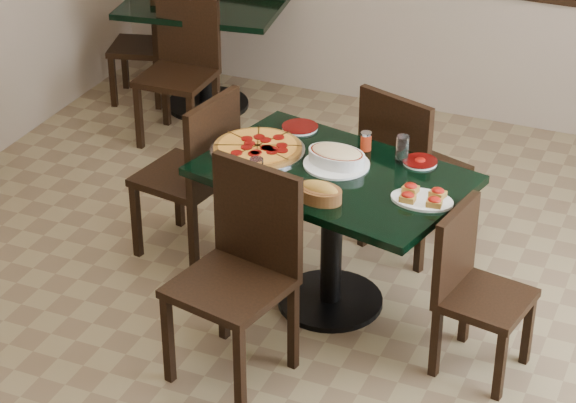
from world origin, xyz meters
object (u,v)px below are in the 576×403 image
at_px(back_table, 205,34).
at_px(bread_basket, 320,192).
at_px(main_table, 332,205).
at_px(chair_right, 472,283).
at_px(back_chair_near, 182,62).
at_px(back_chair_left, 149,39).
at_px(lasagna_casserole, 337,157).
at_px(bruschetta_platter, 422,197).
at_px(pepperoni_pizza, 258,148).
at_px(chair_far, 406,163).
at_px(chair_near, 242,261).
at_px(chair_left, 197,168).

distance_m(back_table, bread_basket, 2.75).
height_order(main_table, chair_right, chair_right).
relative_size(back_table, back_chair_near, 1.23).
relative_size(back_chair_left, bread_basket, 3.46).
height_order(chair_right, lasagna_casserole, lasagna_casserole).
bearing_deg(bread_basket, back_table, 134.58).
bearing_deg(lasagna_casserole, back_chair_near, 145.79).
relative_size(bread_basket, bruschetta_platter, 0.80).
distance_m(main_table, bread_basket, 0.36).
bearing_deg(lasagna_casserole, pepperoni_pizza, -171.32).
xyz_separation_m(chair_far, back_chair_near, (-1.75, 0.80, -0.02)).
height_order(chair_near, chair_left, chair_near).
bearing_deg(back_table, chair_near, -68.22).
bearing_deg(back_table, chair_far, -43.21).
bearing_deg(chair_left, pepperoni_pizza, 84.21).
xyz_separation_m(back_table, bruschetta_platter, (2.11, -2.00, 0.25)).
bearing_deg(lasagna_casserole, chair_right, -13.26).
bearing_deg(back_chair_left, lasagna_casserole, 33.60).
relative_size(lasagna_casserole, bread_basket, 1.39).
bearing_deg(chair_near, main_table, 84.69).
height_order(chair_far, back_chair_near, chair_far).
bearing_deg(main_table, chair_far, 87.13).
distance_m(pepperoni_pizza, bread_basket, 0.57).
bearing_deg(chair_far, pepperoni_pizza, 63.46).
bearing_deg(back_chair_left, main_table, 32.64).
bearing_deg(chair_left, bruschetta_platter, 87.16).
distance_m(chair_far, back_chair_near, 1.92).
xyz_separation_m(chair_left, bread_basket, (0.86, -0.44, 0.26)).
relative_size(lasagna_casserole, bruschetta_platter, 1.10).
bearing_deg(back_chair_near, main_table, -43.42).
xyz_separation_m(pepperoni_pizza, bread_basket, (0.46, -0.33, 0.02)).
relative_size(back_chair_near, lasagna_casserole, 2.88).
bearing_deg(chair_right, back_chair_near, 64.77).
xyz_separation_m(chair_right, lasagna_casserole, (-0.77, 0.28, 0.35)).
distance_m(chair_near, chair_right, 1.04).
bearing_deg(back_table, pepperoni_pizza, -64.59).
height_order(chair_far, pepperoni_pizza, chair_far).
bearing_deg(chair_far, chair_right, 144.75).
relative_size(chair_far, bruschetta_platter, 3.27).
distance_m(chair_near, bread_basket, 0.47).
xyz_separation_m(back_table, chair_left, (0.82, -1.73, 0.00)).
distance_m(lasagna_casserole, bruschetta_platter, 0.51).
xyz_separation_m(chair_far, chair_right, (0.58, -0.83, -0.09)).
height_order(back_chair_left, bruschetta_platter, bruschetta_platter).
distance_m(back_table, back_chair_near, 0.47).
xyz_separation_m(chair_near, bruschetta_platter, (0.66, 0.51, 0.21)).
relative_size(main_table, chair_near, 1.39).
relative_size(back_chair_near, bread_basket, 3.99).
distance_m(back_chair_left, lasagna_casserole, 2.73).
relative_size(chair_left, back_chair_near, 1.02).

